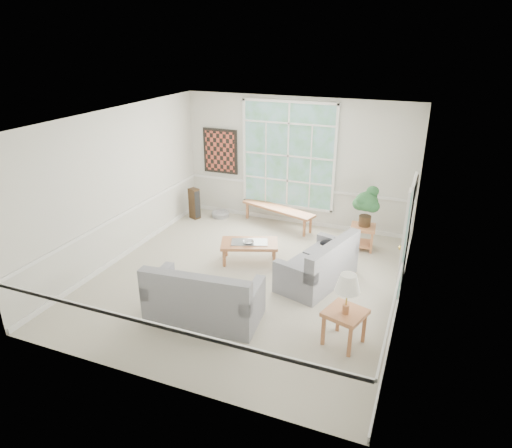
{
  "coord_description": "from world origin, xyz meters",
  "views": [
    {
      "loc": [
        2.96,
        -6.95,
        4.28
      ],
      "look_at": [
        0.1,
        0.2,
        1.05
      ],
      "focal_mm": 32.0,
      "sensor_mm": 36.0,
      "label": 1
    }
  ],
  "objects_px": {
    "loveseat_right": "(317,260)",
    "end_table": "(362,237)",
    "loveseat_front": "(204,292)",
    "side_table": "(344,327)",
    "coffee_table": "(250,252)"
  },
  "relations": [
    {
      "from": "loveseat_front",
      "to": "coffee_table",
      "type": "height_order",
      "value": "loveseat_front"
    },
    {
      "from": "loveseat_right",
      "to": "side_table",
      "type": "bearing_deg",
      "value": -46.13
    },
    {
      "from": "loveseat_right",
      "to": "loveseat_front",
      "type": "bearing_deg",
      "value": -110.48
    },
    {
      "from": "end_table",
      "to": "side_table",
      "type": "xyz_separation_m",
      "value": [
        0.31,
        -3.39,
        0.02
      ]
    },
    {
      "from": "coffee_table",
      "to": "side_table",
      "type": "bearing_deg",
      "value": -60.76
    },
    {
      "from": "loveseat_front",
      "to": "loveseat_right",
      "type": "bearing_deg",
      "value": 47.33
    },
    {
      "from": "loveseat_right",
      "to": "side_table",
      "type": "xyz_separation_m",
      "value": [
        0.84,
        -1.64,
        -0.16
      ]
    },
    {
      "from": "loveseat_right",
      "to": "coffee_table",
      "type": "distance_m",
      "value": 1.51
    },
    {
      "from": "loveseat_front",
      "to": "side_table",
      "type": "relative_size",
      "value": 3.2
    },
    {
      "from": "coffee_table",
      "to": "end_table",
      "type": "xyz_separation_m",
      "value": [
        2.0,
        1.46,
        0.05
      ]
    },
    {
      "from": "loveseat_right",
      "to": "end_table",
      "type": "distance_m",
      "value": 1.84
    },
    {
      "from": "loveseat_front",
      "to": "coffee_table",
      "type": "distance_m",
      "value": 2.12
    },
    {
      "from": "loveseat_front",
      "to": "end_table",
      "type": "distance_m",
      "value": 4.05
    },
    {
      "from": "coffee_table",
      "to": "loveseat_right",
      "type": "bearing_deg",
      "value": -32.15
    },
    {
      "from": "loveseat_front",
      "to": "end_table",
      "type": "relative_size",
      "value": 3.48
    }
  ]
}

